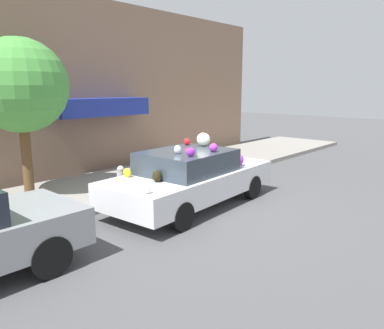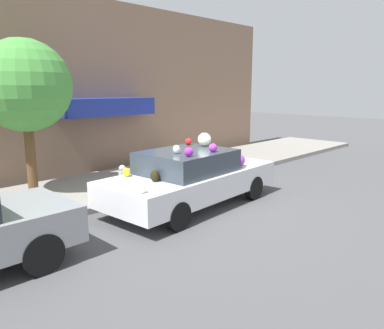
# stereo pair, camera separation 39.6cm
# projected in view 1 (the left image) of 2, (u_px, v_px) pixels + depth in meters

# --- Properties ---
(ground_plane) EXTENTS (60.00, 60.00, 0.00)m
(ground_plane) POSITION_uv_depth(u_px,v_px,m) (191.00, 205.00, 9.02)
(ground_plane) COLOR #4C4C4F
(sidewalk_curb) EXTENTS (24.00, 3.20, 0.15)m
(sidewalk_curb) POSITION_uv_depth(u_px,v_px,m) (122.00, 183.00, 10.78)
(sidewalk_curb) COLOR gray
(sidewalk_curb) RESTS_ON ground
(building_facade) EXTENTS (18.00, 1.20, 5.57)m
(building_facade) POSITION_uv_depth(u_px,v_px,m) (75.00, 88.00, 11.71)
(building_facade) COLOR #846651
(building_facade) RESTS_ON ground
(street_tree) EXTENTS (2.22, 2.22, 3.79)m
(street_tree) POSITION_uv_depth(u_px,v_px,m) (20.00, 86.00, 8.77)
(street_tree) COLOR brown
(street_tree) RESTS_ON sidewalk_curb
(fire_hydrant) EXTENTS (0.20, 0.20, 0.70)m
(fire_hydrant) POSITION_uv_depth(u_px,v_px,m) (121.00, 179.00, 9.49)
(fire_hydrant) COLOR #B2B2B7
(fire_hydrant) RESTS_ON sidewalk_curb
(art_car) EXTENTS (4.64, 2.14, 1.68)m
(art_car) POSITION_uv_depth(u_px,v_px,m) (191.00, 177.00, 8.84)
(art_car) COLOR silver
(art_car) RESTS_ON ground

